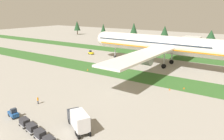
% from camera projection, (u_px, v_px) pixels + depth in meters
% --- Properties ---
extents(grass_strip_near, '(320.00, 11.77, 0.01)m').
position_uv_depth(grass_strip_near, '(124.00, 73.00, 72.42)').
color(grass_strip_near, '#336028').
rests_on(grass_strip_near, ground).
extents(grass_strip_far, '(320.00, 11.77, 0.01)m').
position_uv_depth(grass_strip_far, '(162.00, 55.00, 100.91)').
color(grass_strip_far, '#336028').
rests_on(grass_strip_far, ground).
extents(airliner, '(62.85, 77.30, 23.02)m').
position_uv_depth(airliner, '(163.00, 44.00, 80.86)').
color(airliner, silver).
rests_on(airliner, ground).
extents(baggage_tug, '(2.79, 1.73, 1.97)m').
position_uv_depth(baggage_tug, '(13.00, 113.00, 42.65)').
color(baggage_tug, '#1E4C8E').
rests_on(baggage_tug, ground).
extents(cargo_dolly_lead, '(2.43, 1.86, 1.55)m').
position_uv_depth(cargo_dolly_lead, '(25.00, 122.00, 39.29)').
color(cargo_dolly_lead, '#A3A3A8').
rests_on(cargo_dolly_lead, ground).
extents(cargo_dolly_second, '(2.43, 1.86, 1.55)m').
position_uv_depth(cargo_dolly_second, '(32.00, 127.00, 37.37)').
color(cargo_dolly_second, '#A3A3A8').
rests_on(cargo_dolly_second, ground).
extents(cargo_dolly_third, '(2.43, 1.86, 1.55)m').
position_uv_depth(cargo_dolly_third, '(40.00, 134.00, 35.45)').
color(cargo_dolly_third, '#A3A3A8').
rests_on(cargo_dolly_third, ground).
extents(catering_truck, '(7.17, 5.47, 3.58)m').
position_uv_depth(catering_truck, '(78.00, 119.00, 38.03)').
color(catering_truck, '#2D333D').
rests_on(catering_truck, ground).
extents(pushback_tractor, '(2.64, 1.38, 1.97)m').
position_uv_depth(pushback_tractor, '(91.00, 53.00, 103.23)').
color(pushback_tractor, yellow).
rests_on(pushback_tractor, ground).
extents(ground_crew_marshaller, '(0.41, 0.44, 1.74)m').
position_uv_depth(ground_crew_marshaller, '(38.00, 100.00, 48.69)').
color(ground_crew_marshaller, black).
rests_on(ground_crew_marshaller, ground).
extents(taxiway_marker_0, '(0.44, 0.44, 0.50)m').
position_uv_depth(taxiway_marker_0, '(184.00, 88.00, 58.12)').
color(taxiway_marker_0, orange).
rests_on(taxiway_marker_0, ground).
extents(taxiway_marker_1, '(0.44, 0.44, 0.55)m').
position_uv_depth(taxiway_marker_1, '(170.00, 89.00, 57.19)').
color(taxiway_marker_1, orange).
rests_on(taxiway_marker_1, ground).
extents(taxiway_marker_2, '(0.44, 0.44, 0.64)m').
position_uv_depth(taxiway_marker_2, '(88.00, 70.00, 75.72)').
color(taxiway_marker_2, orange).
rests_on(taxiway_marker_2, ground).
extents(distant_tree_line, '(196.69, 9.92, 12.03)m').
position_uv_depth(distant_tree_line, '(176.00, 32.00, 137.71)').
color(distant_tree_line, '#4C3823').
rests_on(distant_tree_line, ground).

